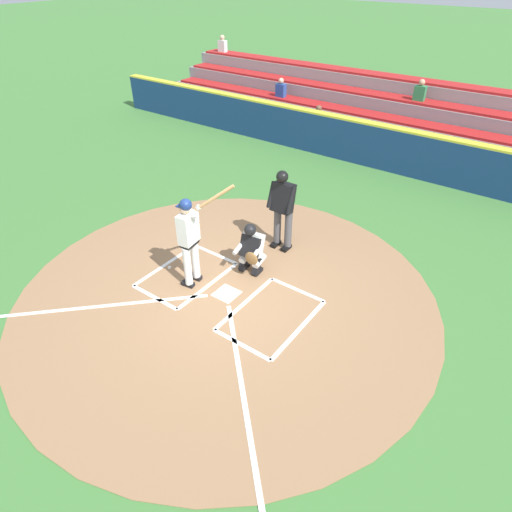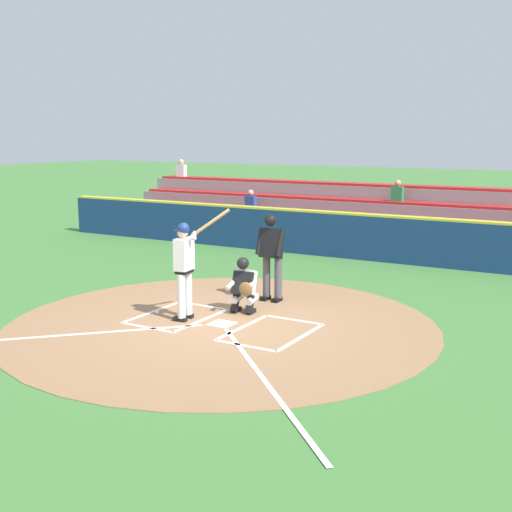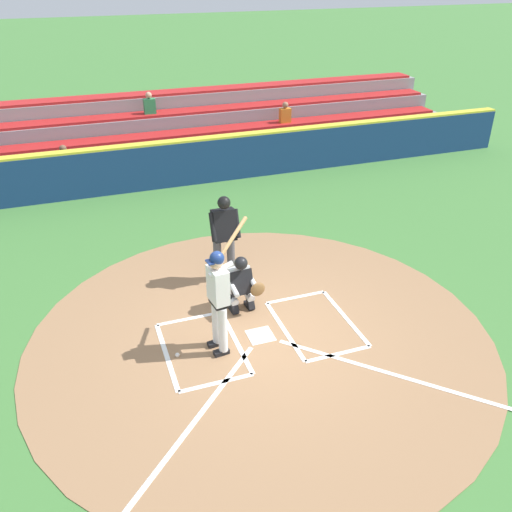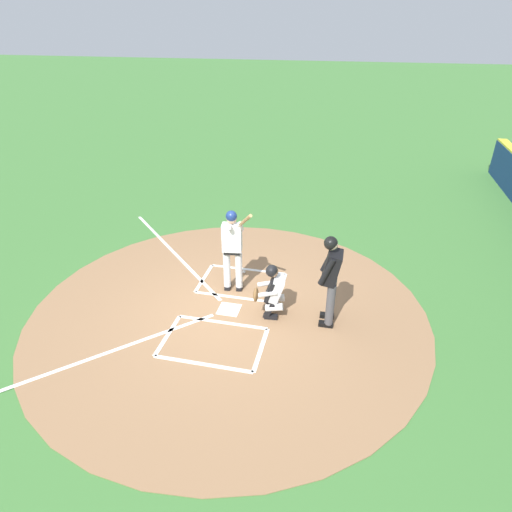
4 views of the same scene
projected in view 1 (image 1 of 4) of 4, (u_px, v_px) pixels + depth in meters
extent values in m
plane|color=#427A38|center=(227.00, 294.00, 8.48)|extent=(120.00, 120.00, 0.00)
cylinder|color=#99704C|center=(227.00, 294.00, 8.48)|extent=(8.00, 8.00, 0.01)
cube|color=white|center=(227.00, 293.00, 8.47)|extent=(0.44, 0.44, 0.01)
cube|color=white|center=(297.00, 290.00, 8.57)|extent=(1.20, 0.08, 0.01)
cube|color=white|center=(241.00, 345.00, 7.37)|extent=(1.20, 0.08, 0.01)
cube|color=white|center=(245.00, 302.00, 8.26)|extent=(0.08, 1.80, 0.01)
cube|color=white|center=(300.00, 329.00, 7.68)|extent=(0.08, 1.80, 0.01)
cube|color=white|center=(215.00, 254.00, 9.58)|extent=(1.20, 0.08, 0.01)
cube|color=white|center=(154.00, 297.00, 8.38)|extent=(1.20, 0.08, 0.01)
cube|color=white|center=(209.00, 285.00, 8.69)|extent=(0.08, 1.80, 0.01)
cube|color=white|center=(166.00, 264.00, 9.27)|extent=(0.08, 1.80, 0.01)
cube|color=white|center=(67.00, 310.00, 8.09)|extent=(3.73, 3.73, 0.01)
cube|color=white|center=(249.00, 429.00, 6.07)|extent=(3.73, 3.73, 0.01)
cylinder|color=white|center=(188.00, 266.00, 8.39)|extent=(0.15, 0.15, 0.84)
cube|color=black|center=(188.00, 284.00, 8.67)|extent=(0.27, 0.15, 0.09)
cylinder|color=white|center=(195.00, 259.00, 8.58)|extent=(0.15, 0.15, 0.84)
cube|color=black|center=(196.00, 277.00, 8.85)|extent=(0.27, 0.15, 0.09)
cube|color=black|center=(189.00, 242.00, 8.22)|extent=(0.26, 0.37, 0.10)
cube|color=white|center=(188.00, 228.00, 8.04)|extent=(0.29, 0.43, 0.60)
sphere|color=tan|center=(185.00, 208.00, 7.82)|extent=(0.21, 0.21, 0.21)
sphere|color=navy|center=(186.00, 205.00, 7.77)|extent=(0.23, 0.23, 0.23)
cube|color=navy|center=(181.00, 205.00, 7.83)|extent=(0.13, 0.18, 0.02)
cylinder|color=white|center=(188.00, 216.00, 7.85)|extent=(0.44, 0.14, 0.21)
cylinder|color=white|center=(195.00, 211.00, 8.00)|extent=(0.27, 0.12, 0.29)
cylinder|color=#AD7F4C|center=(215.00, 198.00, 7.78)|extent=(0.65, 0.44, 0.53)
cylinder|color=#AD7F4C|center=(197.00, 209.00, 7.94)|extent=(0.10, 0.11, 0.08)
cube|color=black|center=(258.00, 272.00, 9.01)|extent=(0.14, 0.27, 0.09)
cube|color=black|center=(257.00, 266.00, 8.89)|extent=(0.14, 0.25, 0.37)
cylinder|color=silver|center=(259.00, 261.00, 8.92)|extent=(0.18, 0.37, 0.21)
cube|color=black|center=(245.00, 267.00, 9.14)|extent=(0.14, 0.27, 0.09)
cube|color=black|center=(243.00, 262.00, 9.03)|extent=(0.14, 0.25, 0.37)
cylinder|color=silver|center=(246.00, 256.00, 9.05)|extent=(0.18, 0.37, 0.21)
cube|color=silver|center=(253.00, 244.00, 8.80)|extent=(0.43, 0.39, 0.52)
cube|color=black|center=(250.00, 247.00, 8.72)|extent=(0.44, 0.25, 0.46)
sphere|color=#9E7051|center=(251.00, 230.00, 8.54)|extent=(0.21, 0.21, 0.21)
sphere|color=black|center=(250.00, 230.00, 8.51)|extent=(0.24, 0.24, 0.24)
cylinder|color=silver|center=(257.00, 252.00, 8.60)|extent=(0.13, 0.45, 0.20)
cylinder|color=silver|center=(240.00, 246.00, 8.77)|extent=(0.13, 0.45, 0.20)
ellipsoid|color=brown|center=(251.00, 258.00, 8.48)|extent=(0.29, 0.12, 0.28)
cylinder|color=#4C4C51|center=(288.00, 229.00, 9.50)|extent=(0.16, 0.16, 0.86)
cube|color=black|center=(286.00, 248.00, 9.73)|extent=(0.13, 0.28, 0.09)
cylinder|color=#4C4C51|center=(277.00, 225.00, 9.63)|extent=(0.16, 0.16, 0.86)
cube|color=black|center=(276.00, 244.00, 9.86)|extent=(0.13, 0.28, 0.09)
cube|color=black|center=(283.00, 197.00, 9.11)|extent=(0.44, 0.37, 0.66)
sphere|color=beige|center=(283.00, 177.00, 8.82)|extent=(0.22, 0.22, 0.22)
sphere|color=black|center=(282.00, 177.00, 8.79)|extent=(0.25, 0.25, 0.25)
cylinder|color=black|center=(291.00, 201.00, 8.93)|extent=(0.10, 0.29, 0.56)
cylinder|color=black|center=(271.00, 195.00, 9.16)|extent=(0.10, 0.29, 0.56)
sphere|color=white|center=(170.00, 268.00, 9.14)|extent=(0.07, 0.07, 0.07)
cube|color=navy|center=(384.00, 148.00, 13.12)|extent=(22.00, 0.36, 1.25)
cube|color=yellow|center=(387.00, 126.00, 12.74)|extent=(22.00, 0.32, 0.06)
cube|color=gray|center=(394.00, 151.00, 14.03)|extent=(20.00, 0.85, 0.45)
cube|color=red|center=(396.00, 143.00, 13.88)|extent=(19.60, 0.72, 0.08)
cube|color=gray|center=(405.00, 136.00, 14.47)|extent=(20.00, 0.85, 0.90)
cube|color=red|center=(408.00, 122.00, 14.19)|extent=(19.60, 0.72, 0.08)
cube|color=gray|center=(415.00, 123.00, 14.90)|extent=(20.00, 0.85, 1.35)
cube|color=red|center=(420.00, 101.00, 14.50)|extent=(19.60, 0.72, 0.08)
cube|color=gray|center=(425.00, 110.00, 15.34)|extent=(20.00, 0.85, 1.80)
cube|color=red|center=(431.00, 82.00, 14.80)|extent=(19.60, 0.72, 0.08)
cube|color=#2D844C|center=(420.00, 93.00, 14.33)|extent=(0.36, 0.22, 0.46)
sphere|color=tan|center=(422.00, 82.00, 14.14)|extent=(0.20, 0.20, 0.20)
cube|color=#2D844C|center=(318.00, 118.00, 15.04)|extent=(0.36, 0.22, 0.46)
sphere|color=brown|center=(319.00, 108.00, 14.85)|extent=(0.20, 0.20, 0.20)
cube|color=#284C9E|center=(281.00, 90.00, 16.36)|extent=(0.36, 0.22, 0.46)
sphere|color=beige|center=(281.00, 81.00, 16.17)|extent=(0.20, 0.20, 0.20)
cube|color=white|center=(223.00, 46.00, 18.99)|extent=(0.36, 0.22, 0.46)
sphere|color=beige|center=(222.00, 37.00, 18.80)|extent=(0.20, 0.20, 0.20)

